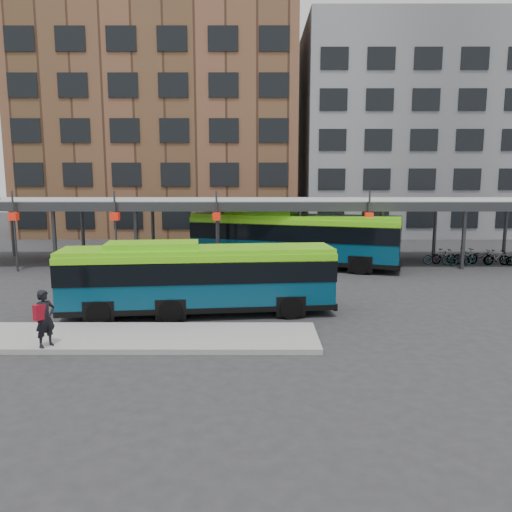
% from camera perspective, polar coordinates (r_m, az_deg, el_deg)
% --- Properties ---
extents(ground, '(120.00, 120.00, 0.00)m').
position_cam_1_polar(ground, '(20.51, 1.84, -6.87)').
color(ground, '#28282B').
rests_on(ground, ground).
extents(boarding_island, '(14.00, 3.00, 0.18)m').
position_cam_1_polar(boarding_island, '(18.27, -15.60, -8.93)').
color(boarding_island, gray).
rests_on(boarding_island, ground).
extents(canopy, '(40.00, 6.53, 4.80)m').
position_cam_1_polar(canopy, '(32.63, 1.10, 6.04)').
color(canopy, '#999B9E').
rests_on(canopy, ground).
extents(building_brick, '(26.00, 14.00, 22.00)m').
position_cam_1_polar(building_brick, '(52.83, -10.47, 14.76)').
color(building_brick, brown).
rests_on(building_brick, ground).
extents(building_grey, '(24.00, 14.00, 20.00)m').
position_cam_1_polar(building_grey, '(54.49, 18.37, 13.22)').
color(building_grey, slate).
rests_on(building_grey, ground).
extents(bus_front, '(11.18, 3.51, 3.03)m').
position_cam_1_polar(bus_front, '(20.56, -6.69, -2.36)').
color(bus_front, '#073751').
rests_on(bus_front, ground).
extents(bus_rear, '(13.20, 6.59, 3.58)m').
position_cam_1_polar(bus_rear, '(31.36, 4.21, 2.15)').
color(bus_rear, '#073751').
rests_on(bus_rear, ground).
extents(pedestrian, '(0.76, 0.82, 1.88)m').
position_cam_1_polar(pedestrian, '(17.53, -22.99, -6.54)').
color(pedestrian, black).
rests_on(pedestrian, boarding_island).
extents(bike_rack, '(6.75, 1.63, 1.07)m').
position_cam_1_polar(bike_rack, '(35.04, 23.54, -0.14)').
color(bike_rack, slate).
rests_on(bike_rack, ground).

